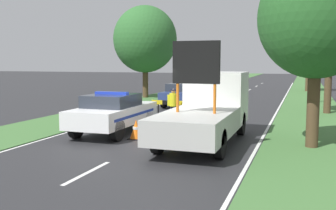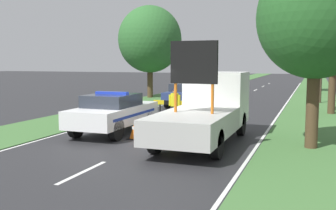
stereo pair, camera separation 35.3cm
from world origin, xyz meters
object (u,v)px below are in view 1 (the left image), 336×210
at_px(pedestrian_civilian, 196,100).
at_px(traffic_cone_near_police, 162,129).
at_px(traffic_cone_centre_front, 215,119).
at_px(queued_car_hatch_blue, 183,94).
at_px(queued_car_van_white, 210,88).
at_px(roadside_tree_near_right, 309,47).
at_px(roadside_tree_mid_left, 317,18).
at_px(road_barrier, 184,105).
at_px(traffic_cone_near_truck, 178,112).
at_px(roadside_tree_near_left, 330,37).
at_px(police_officer, 173,103).
at_px(utility_pole, 317,44).
at_px(traffic_cone_lane_edge, 136,129).
at_px(police_car, 113,112).
at_px(work_truck, 208,108).
at_px(traffic_cone_behind_barrier, 171,125).
at_px(roadside_tree_mid_right, 145,39).

distance_m(pedestrian_civilian, traffic_cone_near_police, 3.32).
xyz_separation_m(traffic_cone_centre_front, queued_car_hatch_blue, (-3.54, 7.01, 0.41)).
relative_size(queued_car_hatch_blue, queued_car_van_white, 0.85).
xyz_separation_m(roadside_tree_near_right, roadside_tree_mid_left, (-0.01, -25.20, 0.05)).
relative_size(traffic_cone_centre_front, roadside_tree_mid_left, 0.12).
height_order(road_barrier, traffic_cone_near_police, road_barrier).
xyz_separation_m(traffic_cone_near_truck, roadside_tree_near_left, (6.92, 4.20, 3.72)).
relative_size(police_officer, utility_pole, 0.20).
xyz_separation_m(traffic_cone_lane_edge, roadside_tree_mid_left, (5.89, 0.51, 3.74)).
relative_size(pedestrian_civilian, traffic_cone_near_truck, 2.89).
xyz_separation_m(police_car, work_truck, (3.76, -0.14, 0.32)).
distance_m(police_car, roadside_tree_mid_left, 7.90).
bearing_deg(pedestrian_civilian, police_car, -139.51).
xyz_separation_m(work_truck, police_officer, (-2.35, 3.23, -0.21)).
bearing_deg(roadside_tree_near_right, police_car, -106.11).
relative_size(traffic_cone_near_police, roadside_tree_near_right, 0.09).
distance_m(police_car, roadside_tree_near_right, 26.14).
relative_size(pedestrian_civilian, queued_car_hatch_blue, 0.45).
bearing_deg(work_truck, traffic_cone_centre_front, -83.28).
relative_size(road_barrier, traffic_cone_behind_barrier, 5.55).
xyz_separation_m(queued_car_van_white, roadside_tree_near_left, (7.91, -6.75, 3.24)).
height_order(traffic_cone_near_police, traffic_cone_lane_edge, traffic_cone_lane_edge).
xyz_separation_m(traffic_cone_near_police, roadside_tree_near_left, (6.15, 8.69, 3.77)).
xyz_separation_m(traffic_cone_near_police, traffic_cone_near_truck, (-0.77, 4.49, 0.05)).
height_order(police_car, roadside_tree_mid_left, roadside_tree_mid_left).
bearing_deg(queued_car_van_white, road_barrier, 97.43).
relative_size(roadside_tree_near_right, utility_pole, 0.75).
bearing_deg(traffic_cone_lane_edge, work_truck, 14.70).
height_order(work_truck, roadside_tree_mid_left, roadside_tree_mid_left).
bearing_deg(utility_pole, queued_car_van_white, 171.82).
relative_size(road_barrier, roadside_tree_near_left, 0.57).
bearing_deg(work_truck, roadside_tree_mid_left, 177.44).
bearing_deg(traffic_cone_lane_edge, traffic_cone_near_truck, 91.34).
relative_size(traffic_cone_near_truck, roadside_tree_near_right, 0.11).
distance_m(road_barrier, roadside_tree_mid_right, 12.76).
height_order(traffic_cone_near_police, roadside_tree_near_right, roadside_tree_near_right).
bearing_deg(traffic_cone_near_police, roadside_tree_near_right, 78.03).
bearing_deg(police_car, traffic_cone_near_truck, 75.92).
distance_m(police_car, queued_car_hatch_blue, 9.65).
xyz_separation_m(pedestrian_civilian, queued_car_van_white, (-2.21, 12.25, -0.27)).
height_order(traffic_cone_lane_edge, roadside_tree_mid_left, roadside_tree_mid_left).
bearing_deg(utility_pole, traffic_cone_lane_edge, -112.38).
bearing_deg(traffic_cone_near_truck, roadside_tree_mid_right, 120.63).
bearing_deg(utility_pole, traffic_cone_near_truck, -123.00).
distance_m(pedestrian_civilian, roadside_tree_mid_right, 13.34).
relative_size(roadside_tree_near_left, roadside_tree_mid_left, 0.93).
height_order(work_truck, pedestrian_civilian, work_truck).
bearing_deg(utility_pole, roadside_tree_near_right, 92.13).
bearing_deg(roadside_tree_near_left, traffic_cone_centre_front, -127.15).
bearing_deg(work_truck, queued_car_van_white, -77.50).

